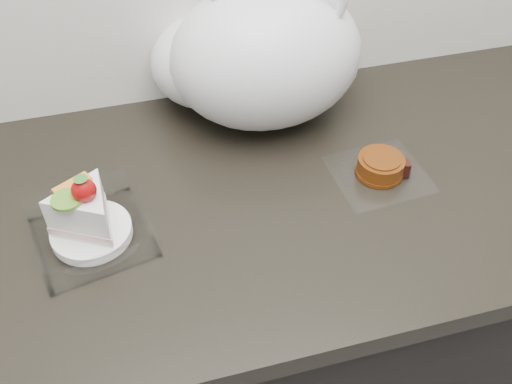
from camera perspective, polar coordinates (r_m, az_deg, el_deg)
name	(u,v)px	position (r m, az deg, el deg)	size (l,w,h in m)	color
counter	(250,333)	(1.32, -0.61, -13.96)	(2.04, 0.64, 0.90)	black
cake_tray	(89,222)	(0.91, -16.38, -2.92)	(0.20, 0.20, 0.13)	white
mooncake_wrap	(381,168)	(1.02, 12.39, 2.40)	(0.17, 0.16, 0.04)	white
plastic_bag	(254,57)	(1.07, -0.20, 13.38)	(0.44, 0.37, 0.32)	white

